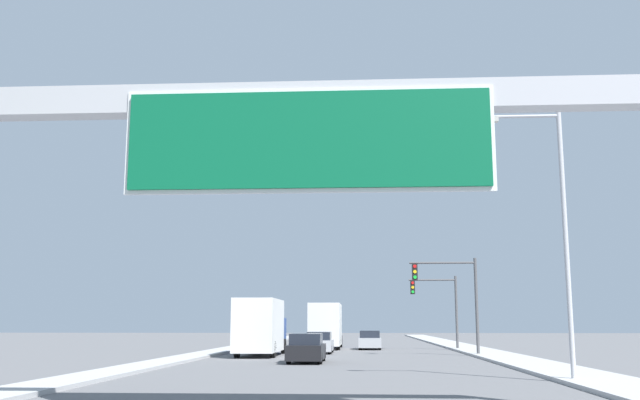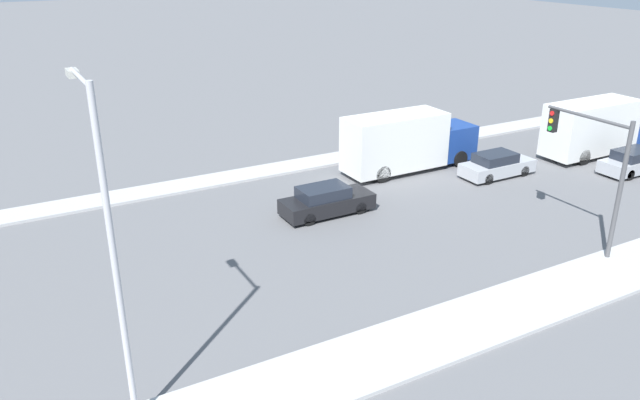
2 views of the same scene
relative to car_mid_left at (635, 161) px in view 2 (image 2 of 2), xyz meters
name	(u,v)px [view 2 (image 2 of 2)]	position (x,y,z in m)	size (l,w,h in m)	color
median_strip_left	(513,127)	(-10.75, 0.98, -0.61)	(2.00, 120.00, 0.15)	#ADADAD
car_mid_left	(635,161)	(0.00, 0.00, 0.00)	(1.74, 4.69, 1.45)	#A5A8AD
car_near_left	(497,165)	(-3.50, -7.70, 0.00)	(1.76, 4.55, 1.45)	#A5A8AD
car_far_center	(326,201)	(-3.50, -19.24, 0.02)	(1.82, 4.75, 1.51)	black
truck_box_primary	(406,142)	(-7.00, -11.78, 1.10)	(2.45, 8.63, 3.53)	navy
truck_box_secondary	(599,127)	(-3.50, 0.97, 1.12)	(2.41, 8.96, 3.57)	navy
traffic_light_near_intersection	(596,160)	(5.39, -11.02, 3.48)	(4.32, 0.32, 6.19)	#4C4C4F
street_lamp_right	(109,236)	(6.51, -31.37, 5.08)	(2.92, 0.28, 9.83)	#B2B2B7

